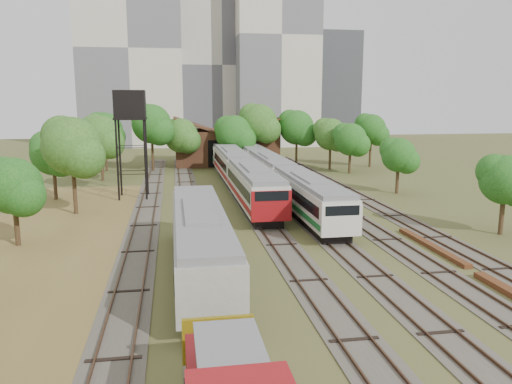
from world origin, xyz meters
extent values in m
plane|color=#475123|center=(0.00, 0.00, 0.00)|extent=(240.00, 240.00, 0.00)
cube|color=brown|center=(-18.00, 8.00, 0.02)|extent=(14.00, 60.00, 0.04)
cube|color=#4C473D|center=(-12.00, 25.00, 0.03)|extent=(2.60, 80.00, 0.06)
cube|color=#472D1E|center=(-12.72, 25.00, 0.12)|extent=(0.08, 80.00, 0.14)
cube|color=#472D1E|center=(-11.28, 25.00, 0.12)|extent=(0.08, 80.00, 0.14)
cube|color=#4C473D|center=(-8.00, 25.00, 0.03)|extent=(2.60, 80.00, 0.06)
cube|color=#472D1E|center=(-8.72, 25.00, 0.12)|extent=(0.08, 80.00, 0.14)
cube|color=#472D1E|center=(-7.28, 25.00, 0.12)|extent=(0.08, 80.00, 0.14)
cube|color=#4C473D|center=(-2.00, 25.00, 0.03)|extent=(2.60, 80.00, 0.06)
cube|color=#472D1E|center=(-2.72, 25.00, 0.12)|extent=(0.08, 80.00, 0.14)
cube|color=#472D1E|center=(-1.28, 25.00, 0.12)|extent=(0.08, 80.00, 0.14)
cube|color=#4C473D|center=(2.00, 25.00, 0.03)|extent=(2.60, 80.00, 0.06)
cube|color=#472D1E|center=(1.28, 25.00, 0.12)|extent=(0.08, 80.00, 0.14)
cube|color=#472D1E|center=(2.72, 25.00, 0.12)|extent=(0.08, 80.00, 0.14)
cube|color=#4C473D|center=(6.00, 25.00, 0.03)|extent=(2.60, 80.00, 0.06)
cube|color=#472D1E|center=(5.28, 25.00, 0.12)|extent=(0.08, 80.00, 0.14)
cube|color=#472D1E|center=(6.72, 25.00, 0.12)|extent=(0.08, 80.00, 0.14)
cube|color=#4C473D|center=(10.00, 25.00, 0.03)|extent=(2.60, 80.00, 0.06)
cube|color=#472D1E|center=(9.28, 25.00, 0.12)|extent=(0.08, 80.00, 0.14)
cube|color=#472D1E|center=(10.72, 25.00, 0.12)|extent=(0.08, 80.00, 0.14)
cube|color=black|center=(-2.00, 22.66, 0.43)|extent=(2.39, 15.64, 0.87)
cube|color=beige|center=(-2.00, 22.66, 2.22)|extent=(3.14, 17.00, 2.71)
cube|color=black|center=(-2.00, 22.66, 2.55)|extent=(3.20, 15.64, 0.92)
cube|color=slate|center=(-2.00, 22.66, 3.77)|extent=(2.89, 16.66, 0.39)
cube|color=maroon|center=(-2.00, 22.66, 1.46)|extent=(3.20, 16.66, 0.49)
cube|color=maroon|center=(-2.00, 14.21, 2.09)|extent=(3.18, 0.25, 2.44)
cube|color=black|center=(-2.00, 40.16, 0.43)|extent=(2.39, 15.64, 0.87)
cube|color=beige|center=(-2.00, 40.16, 2.22)|extent=(3.14, 17.00, 2.71)
cube|color=black|center=(-2.00, 40.16, 2.55)|extent=(3.20, 15.64, 0.92)
cube|color=slate|center=(-2.00, 40.16, 3.77)|extent=(2.89, 16.66, 0.39)
cube|color=maroon|center=(-2.00, 40.16, 1.46)|extent=(3.20, 16.66, 0.49)
cube|color=black|center=(2.00, 17.73, 0.40)|extent=(2.20, 15.64, 0.80)
cube|color=beige|center=(2.00, 17.73, 2.05)|extent=(2.90, 17.00, 2.50)
cube|color=black|center=(2.00, 17.73, 2.35)|extent=(2.96, 15.64, 0.85)
cube|color=slate|center=(2.00, 17.73, 3.48)|extent=(2.67, 16.66, 0.36)
cube|color=#1A682C|center=(2.00, 17.73, 1.35)|extent=(2.96, 16.66, 0.45)
cube|color=beige|center=(2.00, 9.28, 1.93)|extent=(2.94, 0.25, 2.25)
cube|color=black|center=(2.00, 35.23, 0.40)|extent=(2.20, 15.64, 0.80)
cube|color=beige|center=(2.00, 35.23, 2.05)|extent=(2.90, 17.00, 2.50)
cube|color=black|center=(2.00, 35.23, 2.35)|extent=(2.96, 15.64, 0.85)
cube|color=slate|center=(2.00, 35.23, 3.48)|extent=(2.67, 16.66, 0.36)
cube|color=#1A682C|center=(2.00, 35.23, 1.35)|extent=(2.96, 16.66, 0.45)
cube|color=black|center=(2.00, 52.73, 0.40)|extent=(2.20, 15.64, 0.80)
cube|color=beige|center=(2.00, 52.73, 2.05)|extent=(2.90, 17.00, 2.50)
cube|color=black|center=(2.00, 52.73, 2.35)|extent=(2.96, 15.64, 0.85)
cube|color=slate|center=(2.00, 52.73, 3.48)|extent=(2.67, 16.66, 0.36)
cube|color=#1A682C|center=(2.00, 52.73, 1.35)|extent=(2.96, 16.66, 0.45)
cube|color=black|center=(-2.00, 58.66, 0.41)|extent=(2.25, 14.72, 0.82)
cube|color=beige|center=(-2.00, 58.66, 2.10)|extent=(2.97, 16.00, 2.56)
cube|color=black|center=(-2.00, 58.66, 2.41)|extent=(3.03, 14.72, 0.87)
cube|color=slate|center=(-2.00, 58.66, 3.57)|extent=(2.73, 15.68, 0.37)
cube|color=#1A682C|center=(-2.00, 58.66, 1.38)|extent=(3.03, 15.68, 0.46)
cube|color=beige|center=(-2.00, 50.71, 1.97)|extent=(3.01, 0.25, 2.31)
cube|color=gold|center=(-8.00, -6.05, 1.56)|extent=(2.63, 0.20, 1.75)
cube|color=slate|center=(-8.00, -10.00, 3.21)|extent=(1.95, 3.60, 0.19)
cube|color=black|center=(-8.00, 5.33, 0.42)|extent=(2.32, 16.56, 0.85)
cube|color=gray|center=(-8.00, 5.33, 2.17)|extent=(3.06, 18.00, 2.64)
cube|color=black|center=(-8.00, 5.33, 2.48)|extent=(3.12, 16.56, 0.90)
cube|color=slate|center=(-8.00, 5.33, 3.68)|extent=(2.82, 17.64, 0.38)
cylinder|color=black|center=(-15.04, 29.02, 4.12)|extent=(0.21, 0.21, 8.23)
cylinder|color=black|center=(-12.27, 29.02, 4.12)|extent=(0.21, 0.21, 8.23)
cylinder|color=black|center=(-15.04, 31.80, 4.12)|extent=(0.21, 0.21, 8.23)
cylinder|color=black|center=(-12.27, 31.80, 4.12)|extent=(0.21, 0.21, 8.23)
cube|color=black|center=(-13.66, 30.41, 8.33)|extent=(3.24, 3.24, 0.20)
cube|color=black|center=(-13.66, 30.41, 9.82)|extent=(3.09, 3.09, 2.78)
cube|color=brown|center=(8.20, 8.07, 0.15)|extent=(0.56, 8.99, 0.29)
cube|color=#3B2615|center=(-1.00, 58.00, 2.75)|extent=(16.00, 11.00, 5.50)
cube|color=#3B2615|center=(-5.00, 58.00, 6.10)|extent=(8.45, 11.55, 2.96)
cube|color=#3B2615|center=(3.00, 58.00, 6.10)|extent=(8.45, 11.55, 2.96)
cube|color=black|center=(-1.00, 52.55, 2.20)|extent=(6.40, 0.15, 4.12)
cylinder|color=#382616|center=(-20.48, 13.48, 1.70)|extent=(0.36, 0.36, 3.40)
sphere|color=#165416|center=(-20.48, 13.48, 4.32)|extent=(3.96, 3.96, 3.96)
cylinder|color=#382616|center=(-18.28, 23.27, 2.43)|extent=(0.36, 0.36, 4.86)
sphere|color=#165416|center=(-18.28, 23.27, 6.19)|extent=(5.18, 5.18, 5.18)
cylinder|color=#382616|center=(-21.59, 30.66, 1.91)|extent=(0.36, 0.36, 3.83)
sphere|color=#165416|center=(-21.59, 30.66, 4.87)|extent=(4.51, 4.51, 4.51)
cylinder|color=#382616|center=(-18.45, 42.79, 2.23)|extent=(0.36, 0.36, 4.46)
sphere|color=#165416|center=(-18.45, 42.79, 5.67)|extent=(5.34, 5.34, 5.34)
cylinder|color=#382616|center=(-19.11, 52.17, 2.31)|extent=(0.36, 0.36, 4.62)
sphere|color=#165416|center=(-19.11, 52.17, 5.88)|extent=(5.24, 5.24, 5.24)
cylinder|color=#382616|center=(-20.69, 61.29, 2.12)|extent=(0.36, 0.36, 4.24)
sphere|color=#165416|center=(-20.69, 61.29, 5.40)|extent=(4.59, 4.59, 4.59)
cylinder|color=#382616|center=(-19.39, 50.07, 2.35)|extent=(0.36, 0.36, 4.69)
sphere|color=#165416|center=(-19.39, 50.07, 5.97)|extent=(4.33, 4.33, 4.33)
cylinder|color=#382616|center=(-12.38, 50.90, 2.69)|extent=(0.36, 0.36, 5.38)
sphere|color=#165416|center=(-12.38, 50.90, 6.85)|extent=(5.65, 5.65, 5.65)
cylinder|color=#382616|center=(-8.18, 52.67, 1.96)|extent=(0.36, 0.36, 3.92)
sphere|color=#165416|center=(-8.18, 52.67, 4.99)|extent=(5.12, 5.12, 5.12)
cylinder|color=#382616|center=(-0.37, 51.08, 2.07)|extent=(0.36, 0.36, 4.14)
sphere|color=#165416|center=(-0.37, 51.08, 5.27)|extent=(5.55, 5.55, 5.55)
cylinder|color=#382616|center=(3.60, 52.38, 2.69)|extent=(0.36, 0.36, 5.37)
sphere|color=#165416|center=(3.60, 52.38, 6.84)|extent=(5.67, 5.67, 5.67)
cylinder|color=#382616|center=(9.53, 52.31, 2.38)|extent=(0.36, 0.36, 4.77)
sphere|color=#165416|center=(9.53, 52.31, 6.07)|extent=(5.34, 5.34, 5.34)
cylinder|color=#382616|center=(13.62, 48.11, 2.06)|extent=(0.36, 0.36, 4.13)
sphere|color=#165416|center=(13.62, 48.11, 5.25)|extent=(4.71, 4.71, 4.71)
cylinder|color=#382616|center=(20.69, 50.00, 2.30)|extent=(0.36, 0.36, 4.60)
sphere|color=#165416|center=(20.69, 50.00, 5.85)|extent=(4.56, 4.56, 4.56)
cylinder|color=#382616|center=(15.29, 10.61, 1.68)|extent=(0.36, 0.36, 3.36)
sphere|color=#165416|center=(15.29, 10.61, 4.27)|extent=(3.77, 3.77, 3.77)
cylinder|color=#382616|center=(14.97, 28.14, 1.68)|extent=(0.36, 0.36, 3.36)
sphere|color=#165416|center=(14.97, 28.14, 4.28)|extent=(3.76, 3.76, 3.76)
cylinder|color=#382616|center=(15.17, 43.87, 1.89)|extent=(0.36, 0.36, 3.77)
sphere|color=#165416|center=(15.17, 43.87, 4.80)|extent=(4.55, 4.55, 4.55)
cube|color=beige|center=(-18.00, 95.00, 21.00)|extent=(22.00, 16.00, 42.00)
cube|color=#B6B2A5|center=(2.00, 100.00, 18.00)|extent=(20.00, 18.00, 36.00)
cube|color=beige|center=(14.00, 92.00, 24.00)|extent=(18.00, 16.00, 48.00)
cube|color=#3A3C41|center=(34.00, 110.00, 14.00)|extent=(12.00, 12.00, 28.00)
camera|label=1|loc=(-9.43, -23.00, 10.17)|focal=35.00mm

